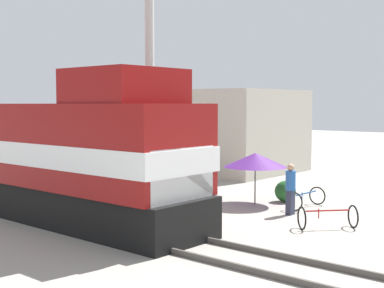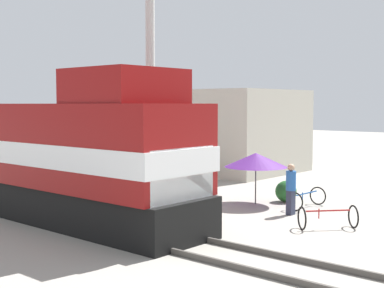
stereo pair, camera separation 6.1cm
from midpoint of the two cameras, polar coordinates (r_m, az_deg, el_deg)
ground_plane at (r=16.48m, az=-9.02°, el=-8.94°), size 120.00×120.00×0.00m
rail_near at (r=16.03m, az=-11.01°, el=-9.07°), size 0.08×31.56×0.15m
rail_far at (r=16.93m, az=-7.15°, el=-8.31°), size 0.08×31.56×0.15m
locomotive at (r=18.22m, az=-14.44°, el=-1.21°), size 2.92×12.55×4.75m
utility_pole at (r=21.92m, az=-4.61°, el=7.08°), size 1.80×0.37×9.52m
vendor_umbrella at (r=20.13m, az=6.68°, el=-1.70°), size 2.35×2.35×1.94m
billboard_sign at (r=22.23m, az=-0.31°, el=0.50°), size 2.22×0.12×3.03m
shrub_cluster at (r=20.92m, az=9.84°, el=-4.99°), size 0.82×0.82×0.82m
person_bystander at (r=18.46m, az=10.37°, el=-4.54°), size 0.34×0.34×1.74m
bicycle at (r=19.87m, az=11.98°, el=-5.68°), size 1.69×0.73×0.68m
bicycle_spare at (r=16.71m, az=14.16°, el=-7.56°), size 1.73×1.63×0.71m
building_block_distant at (r=30.00m, az=4.26°, el=1.41°), size 6.48×6.41×4.53m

